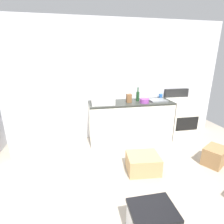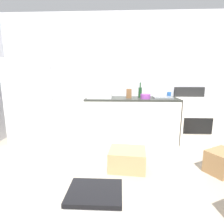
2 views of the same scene
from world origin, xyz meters
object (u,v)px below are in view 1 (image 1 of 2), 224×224
object	(u,v)px
mixing_bowl	(144,101)
cardboard_box_medium	(143,163)
storage_bin	(152,223)
wine_bottle	(138,96)
cardboard_box_large	(215,156)
stove_oven	(180,117)
microwave	(103,97)
refrigerator	(29,111)
coffee_mug	(161,96)
knife_block	(129,98)

from	to	relation	value
mixing_bowl	cardboard_box_medium	world-z (taller)	mixing_bowl
storage_bin	wine_bottle	bearing A→B (deg)	75.27
mixing_bowl	cardboard_box_large	world-z (taller)	mixing_bowl
stove_oven	microwave	distance (m)	1.92
microwave	mixing_bowl	xyz separation A→B (m)	(0.88, -0.08, -0.09)
refrigerator	storage_bin	size ratio (longest dim) A/B	3.59
wine_bottle	storage_bin	xyz separation A→B (m)	(-0.60, -2.30, -0.82)
microwave	coffee_mug	distance (m)	1.44
coffee_mug	storage_bin	distance (m)	2.83
refrigerator	stove_oven	size ratio (longest dim) A/B	1.50
wine_bottle	knife_block	xyz separation A→B (m)	(-0.23, -0.10, -0.02)
knife_block	storage_bin	size ratio (longest dim) A/B	0.39
wine_bottle	cardboard_box_medium	world-z (taller)	wine_bottle
cardboard_box_large	storage_bin	distance (m)	1.92
wine_bottle	coffee_mug	size ratio (longest dim) A/B	3.00
wine_bottle	cardboard_box_large	xyz separation A→B (m)	(1.02, -1.27, -0.85)
stove_oven	cardboard_box_large	size ratio (longest dim) A/B	2.68
wine_bottle	cardboard_box_large	world-z (taller)	wine_bottle
mixing_bowl	cardboard_box_large	size ratio (longest dim) A/B	0.46
stove_oven	cardboard_box_large	bearing A→B (deg)	-90.93
wine_bottle	cardboard_box_medium	xyz separation A→B (m)	(-0.29, -1.21, -0.87)
storage_bin	cardboard_box_large	bearing A→B (deg)	32.31
knife_block	mixing_bowl	size ratio (longest dim) A/B	0.95
storage_bin	mixing_bowl	bearing A→B (deg)	71.87
knife_block	storage_bin	distance (m)	2.36
refrigerator	stove_oven	world-z (taller)	refrigerator
refrigerator	knife_block	size ratio (longest dim) A/B	9.16
stove_oven	wine_bottle	world-z (taller)	wine_bottle
mixing_bowl	cardboard_box_medium	bearing A→B (deg)	-110.08
stove_oven	coffee_mug	distance (m)	0.68
refrigerator	stove_oven	distance (m)	3.29
stove_oven	cardboard_box_large	world-z (taller)	stove_oven
wine_bottle	storage_bin	size ratio (longest dim) A/B	0.65
refrigerator	cardboard_box_large	size ratio (longest dim) A/B	4.03
microwave	wine_bottle	world-z (taller)	wine_bottle
microwave	wine_bottle	distance (m)	0.81
refrigerator	coffee_mug	distance (m)	2.86
stove_oven	mixing_bowl	size ratio (longest dim) A/B	5.79
cardboard_box_large	stove_oven	bearing A→B (deg)	89.07
storage_bin	stove_oven	bearing A→B (deg)	53.61
refrigerator	cardboard_box_large	distance (m)	3.51
mixing_bowl	knife_block	bearing A→B (deg)	161.68
knife_block	cardboard_box_medium	bearing A→B (deg)	-93.02
stove_oven	knife_block	world-z (taller)	stove_oven
stove_oven	microwave	size ratio (longest dim) A/B	2.39
coffee_mug	mixing_bowl	bearing A→B (deg)	-147.17
stove_oven	cardboard_box_large	distance (m)	1.24
stove_oven	knife_block	distance (m)	1.38
stove_oven	cardboard_box_medium	world-z (taller)	stove_oven
refrigerator	stove_oven	xyz separation A→B (m)	(3.27, 0.06, -0.36)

